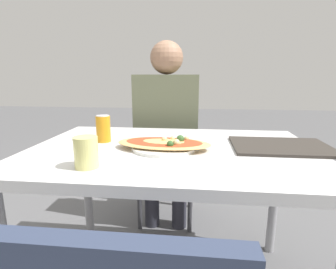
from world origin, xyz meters
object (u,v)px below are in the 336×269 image
object	(u,v)px
dining_table	(172,164)
drink_glass	(86,152)
soda_can	(103,129)
chair_far_seated	(168,150)
pizza_main	(164,144)
person_seated	(167,121)

from	to	relation	value
dining_table	drink_glass	world-z (taller)	drink_glass
soda_can	drink_glass	distance (m)	0.35
chair_far_seated	soda_can	bearing A→B (deg)	70.53
dining_table	drink_glass	bearing A→B (deg)	-134.16
dining_table	pizza_main	xyz separation A→B (m)	(-0.03, -0.02, 0.09)
dining_table	pizza_main	size ratio (longest dim) A/B	2.95
dining_table	pizza_main	world-z (taller)	pizza_main
chair_far_seated	pizza_main	world-z (taller)	chair_far_seated
drink_glass	dining_table	bearing A→B (deg)	45.84
pizza_main	soda_can	world-z (taller)	soda_can
dining_table	soda_can	world-z (taller)	soda_can
person_seated	drink_glass	world-z (taller)	person_seated
chair_far_seated	soda_can	distance (m)	0.76
person_seated	soda_can	bearing A→B (deg)	67.06
chair_far_seated	pizza_main	size ratio (longest dim) A/B	2.09
dining_table	chair_far_seated	world-z (taller)	chair_far_seated
chair_far_seated	drink_glass	bearing A→B (deg)	80.45
person_seated	pizza_main	size ratio (longest dim) A/B	3.00
soda_can	drink_glass	bearing A→B (deg)	-79.50
chair_far_seated	drink_glass	distance (m)	1.07
pizza_main	drink_glass	size ratio (longest dim) A/B	3.89
dining_table	soda_can	size ratio (longest dim) A/B	9.83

